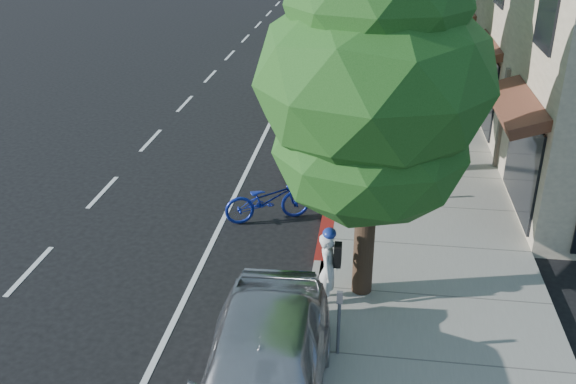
% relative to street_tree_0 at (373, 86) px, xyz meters
% --- Properties ---
extents(ground, '(120.00, 120.00, 0.00)m').
position_rel_street_tree_0_xyz_m(ground, '(-0.90, 2.00, -4.35)').
color(ground, black).
rests_on(ground, ground).
extents(sidewalk, '(4.60, 56.00, 0.15)m').
position_rel_street_tree_0_xyz_m(sidewalk, '(1.40, 10.00, -4.28)').
color(sidewalk, gray).
rests_on(sidewalk, ground).
extents(curb, '(0.30, 56.00, 0.15)m').
position_rel_street_tree_0_xyz_m(curb, '(-0.90, 10.00, -4.28)').
color(curb, '#9E998E').
rests_on(curb, ground).
extents(curb_red_segment, '(0.32, 4.00, 0.15)m').
position_rel_street_tree_0_xyz_m(curb_red_segment, '(-0.90, 3.00, -4.28)').
color(curb_red_segment, maroon).
rests_on(curb_red_segment, ground).
extents(street_tree_0, '(4.23, 4.23, 7.03)m').
position_rel_street_tree_0_xyz_m(street_tree_0, '(0.00, 0.00, 0.00)').
color(street_tree_0, black).
rests_on(street_tree_0, ground).
extents(street_tree_1, '(4.08, 4.08, 7.45)m').
position_rel_street_tree_0_xyz_m(street_tree_1, '(-0.00, 6.00, 0.35)').
color(street_tree_1, black).
rests_on(street_tree_1, ground).
extents(cyclist, '(0.44, 0.62, 1.60)m').
position_rel_street_tree_0_xyz_m(cyclist, '(-0.65, -0.41, -3.55)').
color(cyclist, white).
rests_on(cyclist, ground).
extents(bicycle, '(2.25, 1.52, 1.12)m').
position_rel_street_tree_0_xyz_m(bicycle, '(-2.40, 3.00, -3.79)').
color(bicycle, '#1728A1').
rests_on(bicycle, ground).
extents(silver_suv, '(3.01, 5.57, 1.48)m').
position_rel_street_tree_0_xyz_m(silver_suv, '(-1.40, 7.50, -3.61)').
color(silver_suv, '#B1B0B5').
rests_on(silver_suv, ground).
extents(dark_sedan, '(1.92, 4.62, 1.49)m').
position_rel_street_tree_0_xyz_m(dark_sedan, '(-1.40, 16.19, -3.61)').
color(dark_sedan, black).
rests_on(dark_sedan, ground).
extents(white_pickup, '(3.25, 6.45, 1.80)m').
position_rel_street_tree_0_xyz_m(white_pickup, '(-3.10, 18.23, -3.46)').
color(white_pickup, silver).
rests_on(white_pickup, ground).
extents(dark_suv_far, '(2.18, 4.59, 1.52)m').
position_rel_street_tree_0_xyz_m(dark_suv_far, '(-1.40, 27.04, -3.60)').
color(dark_suv_far, black).
rests_on(dark_suv_far, ground).
extents(near_car_a, '(2.16, 4.99, 1.68)m').
position_rel_street_tree_0_xyz_m(near_car_a, '(-1.40, -3.50, -3.52)').
color(near_car_a, '#B9B8BE').
rests_on(near_car_a, ground).
extents(pedestrian, '(1.12, 1.04, 1.84)m').
position_rel_street_tree_0_xyz_m(pedestrian, '(0.47, 11.53, -3.29)').
color(pedestrian, black).
rests_on(pedestrian, sidewalk).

